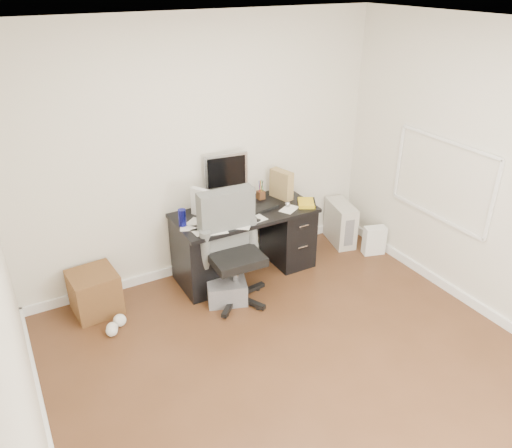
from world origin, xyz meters
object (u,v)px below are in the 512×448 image
at_px(office_chair, 235,251).
at_px(wicker_basket, 95,292).
at_px(desk, 245,240).
at_px(pc_tower, 340,223).
at_px(keyboard, 258,209).
at_px(lcd_monitor, 226,179).

xyz_separation_m(office_chair, wicker_basket, (-1.28, 0.50, -0.36)).
bearing_deg(wicker_basket, office_chair, -21.44).
distance_m(desk, pc_tower, 1.35).
xyz_separation_m(keyboard, pc_tower, (1.20, 0.09, -0.51)).
xyz_separation_m(desk, lcd_monitor, (-0.09, 0.24, 0.64)).
bearing_deg(pc_tower, wicker_basket, -167.18).
bearing_deg(keyboard, wicker_basket, 166.31).
relative_size(desk, lcd_monitor, 2.55).
height_order(office_chair, pc_tower, office_chair).
bearing_deg(keyboard, lcd_monitor, 119.59).
xyz_separation_m(desk, pc_tower, (1.34, 0.04, -0.14)).
bearing_deg(wicker_basket, pc_tower, -0.79).
distance_m(desk, office_chair, 0.56).
bearing_deg(desk, lcd_monitor, 110.46).
bearing_deg(office_chair, desk, 53.87).
xyz_separation_m(lcd_monitor, keyboard, (0.23, -0.29, -0.28)).
bearing_deg(desk, wicker_basket, 177.04).
bearing_deg(pc_tower, office_chair, -150.92).
relative_size(desk, keyboard, 3.37).
xyz_separation_m(keyboard, wicker_basket, (-1.76, 0.13, -0.55)).
bearing_deg(lcd_monitor, keyboard, -43.15).
bearing_deg(office_chair, keyboard, 40.24).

